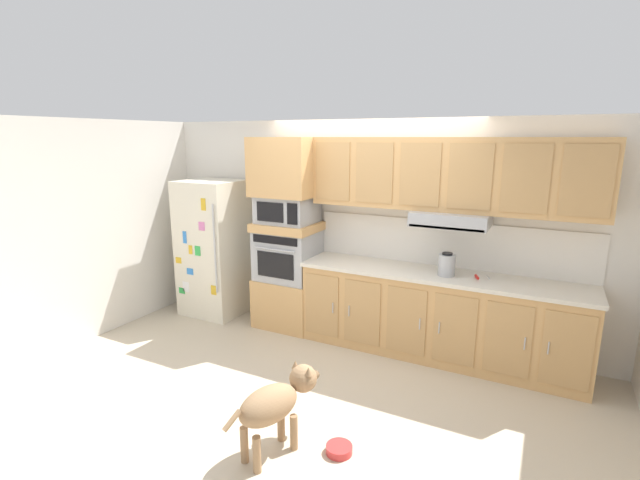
{
  "coord_description": "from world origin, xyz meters",
  "views": [
    {
      "loc": [
        1.88,
        -3.83,
        2.3
      ],
      "look_at": [
        -0.16,
        0.14,
        1.29
      ],
      "focal_mm": 25.46,
      "sensor_mm": 36.0,
      "label": 1
    }
  ],
  "objects": [
    {
      "name": "ground_plane",
      "position": [
        0.0,
        0.0,
        0.0
      ],
      "size": [
        9.6,
        9.6,
        0.0
      ],
      "primitive_type": "plane",
      "color": "beige"
    },
    {
      "name": "back_kitchen_wall",
      "position": [
        0.0,
        1.11,
        1.25
      ],
      "size": [
        6.2,
        0.12,
        2.5
      ],
      "primitive_type": "cube",
      "color": "silver",
      "rests_on": "ground"
    },
    {
      "name": "side_panel_left",
      "position": [
        -2.8,
        0.0,
        1.25
      ],
      "size": [
        0.12,
        7.1,
        2.5
      ],
      "primitive_type": "cube",
      "color": "silver",
      "rests_on": "ground"
    },
    {
      "name": "refrigerator",
      "position": [
        -2.0,
        0.68,
        0.88
      ],
      "size": [
        0.76,
        0.73,
        1.76
      ],
      "color": "silver",
      "rests_on": "ground"
    },
    {
      "name": "oven_base_cabinet",
      "position": [
        -0.91,
        0.75,
        0.3
      ],
      "size": [
        0.74,
        0.62,
        0.6
      ],
      "primitive_type": "cube",
      "color": "tan",
      "rests_on": "ground"
    },
    {
      "name": "built_in_oven",
      "position": [
        -0.91,
        0.75,
        0.9
      ],
      "size": [
        0.7,
        0.62,
        0.6
      ],
      "color": "#A8AAAF",
      "rests_on": "oven_base_cabinet"
    },
    {
      "name": "appliance_mid_shelf",
      "position": [
        -0.91,
        0.75,
        1.25
      ],
      "size": [
        0.74,
        0.62,
        0.1
      ],
      "primitive_type": "cube",
      "color": "tan",
      "rests_on": "built_in_oven"
    },
    {
      "name": "microwave",
      "position": [
        -0.91,
        0.75,
        1.46
      ],
      "size": [
        0.64,
        0.54,
        0.32
      ],
      "color": "#A8AAAF",
      "rests_on": "appliance_mid_shelf"
    },
    {
      "name": "appliance_upper_cabinet",
      "position": [
        -0.91,
        0.75,
        1.96
      ],
      "size": [
        0.74,
        0.62,
        0.68
      ],
      "primitive_type": "cube",
      "color": "tan",
      "rests_on": "microwave"
    },
    {
      "name": "lower_cabinet_run",
      "position": [
        0.92,
        0.75,
        0.44
      ],
      "size": [
        2.92,
        0.63,
        0.88
      ],
      "color": "tan",
      "rests_on": "ground"
    },
    {
      "name": "countertop_slab",
      "position": [
        0.92,
        0.75,
        0.9
      ],
      "size": [
        2.96,
        0.64,
        0.04
      ],
      "primitive_type": "cube",
      "color": "silver",
      "rests_on": "lower_cabinet_run"
    },
    {
      "name": "backsplash_panel",
      "position": [
        0.92,
        1.04,
        1.17
      ],
      "size": [
        2.96,
        0.02,
        0.5
      ],
      "primitive_type": "cube",
      "color": "white",
      "rests_on": "countertop_slab"
    },
    {
      "name": "upper_cabinet_with_hood",
      "position": [
        0.93,
        0.87,
        1.9
      ],
      "size": [
        2.92,
        0.48,
        0.88
      ],
      "color": "tan",
      "rests_on": "backsplash_panel"
    },
    {
      "name": "screwdriver",
      "position": [
        1.3,
        0.75,
        0.93
      ],
      "size": [
        0.16,
        0.15,
        0.03
      ],
      "color": "red",
      "rests_on": "countertop_slab"
    },
    {
      "name": "electric_kettle",
      "position": [
        1.0,
        0.7,
        1.03
      ],
      "size": [
        0.17,
        0.17,
        0.24
      ],
      "color": "#A8AAAF",
      "rests_on": "countertop_slab"
    },
    {
      "name": "dog",
      "position": [
        0.24,
        -1.33,
        0.41
      ],
      "size": [
        0.42,
        0.87,
        0.62
      ],
      "rotation": [
        0.0,
        0.0,
        1.26
      ],
      "color": "#997551",
      "rests_on": "ground"
    },
    {
      "name": "dog_food_bowl",
      "position": [
        0.66,
        -1.14,
        0.03
      ],
      "size": [
        0.2,
        0.2,
        0.06
      ],
      "color": "red",
      "rests_on": "ground"
    }
  ]
}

